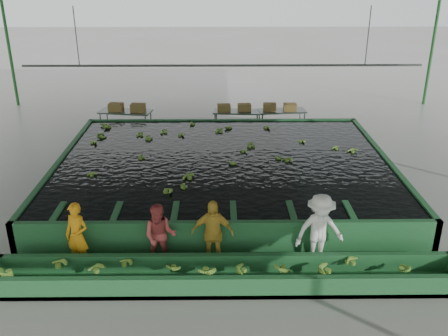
{
  "coord_description": "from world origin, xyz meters",
  "views": [
    {
      "loc": [
        -0.14,
        -12.47,
        6.47
      ],
      "look_at": [
        0.0,
        0.5,
        1.0
      ],
      "focal_mm": 40.0,
      "sensor_mm": 36.0,
      "label": 1
    }
  ],
  "objects_px": {
    "worker_a": "(77,235)",
    "packing_table_right": "(281,120)",
    "flotation_tank": "(224,172)",
    "box_stack_right": "(280,110)",
    "packing_table_left": "(126,122)",
    "worker_d": "(320,230)",
    "worker_b": "(160,236)",
    "worker_c": "(212,233)",
    "packing_table_mid": "(236,121)",
    "box_stack_mid": "(234,111)",
    "box_stack_left": "(127,111)",
    "sorting_trough": "(226,275)"
  },
  "relations": [
    {
      "from": "worker_a",
      "to": "packing_table_right",
      "type": "height_order",
      "value": "worker_a"
    },
    {
      "from": "flotation_tank",
      "to": "box_stack_right",
      "type": "xyz_separation_m",
      "value": [
        2.29,
        5.22,
        0.41
      ]
    },
    {
      "from": "flotation_tank",
      "to": "worker_a",
      "type": "relative_size",
      "value": 6.44
    },
    {
      "from": "packing_table_left",
      "to": "packing_table_right",
      "type": "distance_m",
      "value": 6.22
    },
    {
      "from": "worker_a",
      "to": "worker_d",
      "type": "height_order",
      "value": "worker_d"
    },
    {
      "from": "worker_b",
      "to": "packing_table_left",
      "type": "height_order",
      "value": "worker_b"
    },
    {
      "from": "box_stack_right",
      "to": "flotation_tank",
      "type": "bearing_deg",
      "value": -113.71
    },
    {
      "from": "worker_b",
      "to": "worker_c",
      "type": "bearing_deg",
      "value": 2.7
    },
    {
      "from": "worker_c",
      "to": "worker_d",
      "type": "relative_size",
      "value": 0.93
    },
    {
      "from": "worker_b",
      "to": "packing_table_right",
      "type": "relative_size",
      "value": 0.8
    },
    {
      "from": "flotation_tank",
      "to": "packing_table_mid",
      "type": "xyz_separation_m",
      "value": [
        0.57,
        5.23,
        -0.03
      ]
    },
    {
      "from": "flotation_tank",
      "to": "packing_table_right",
      "type": "bearing_deg",
      "value": 65.61
    },
    {
      "from": "box_stack_mid",
      "to": "box_stack_right",
      "type": "distance_m",
      "value": 1.82
    },
    {
      "from": "flotation_tank",
      "to": "worker_b",
      "type": "relative_size",
      "value": 6.61
    },
    {
      "from": "box_stack_left",
      "to": "box_stack_right",
      "type": "distance_m",
      "value": 6.03
    },
    {
      "from": "worker_c",
      "to": "box_stack_right",
      "type": "relative_size",
      "value": 1.23
    },
    {
      "from": "sorting_trough",
      "to": "box_stack_left",
      "type": "bearing_deg",
      "value": 110.4
    },
    {
      "from": "worker_a",
      "to": "worker_c",
      "type": "distance_m",
      "value": 3.01
    },
    {
      "from": "worker_a",
      "to": "packing_table_left",
      "type": "height_order",
      "value": "worker_a"
    },
    {
      "from": "sorting_trough",
      "to": "box_stack_mid",
      "type": "relative_size",
      "value": 7.53
    },
    {
      "from": "worker_d",
      "to": "box_stack_right",
      "type": "height_order",
      "value": "worker_d"
    },
    {
      "from": "packing_table_right",
      "to": "box_stack_left",
      "type": "height_order",
      "value": "box_stack_left"
    },
    {
      "from": "packing_table_mid",
      "to": "box_stack_left",
      "type": "bearing_deg",
      "value": -176.19
    },
    {
      "from": "flotation_tank",
      "to": "box_stack_mid",
      "type": "height_order",
      "value": "box_stack_mid"
    },
    {
      "from": "flotation_tank",
      "to": "worker_c",
      "type": "distance_m",
      "value": 4.33
    },
    {
      "from": "worker_b",
      "to": "packing_table_mid",
      "type": "relative_size",
      "value": 0.82
    },
    {
      "from": "packing_table_right",
      "to": "box_stack_left",
      "type": "distance_m",
      "value": 6.15
    },
    {
      "from": "box_stack_right",
      "to": "packing_table_right",
      "type": "bearing_deg",
      "value": 28.0
    },
    {
      "from": "packing_table_right",
      "to": "box_stack_right",
      "type": "relative_size",
      "value": 1.44
    },
    {
      "from": "flotation_tank",
      "to": "packing_table_left",
      "type": "bearing_deg",
      "value": 127.29
    },
    {
      "from": "flotation_tank",
      "to": "box_stack_mid",
      "type": "bearing_deg",
      "value": 84.82
    },
    {
      "from": "box_stack_right",
      "to": "packing_table_mid",
      "type": "bearing_deg",
      "value": 179.54
    },
    {
      "from": "flotation_tank",
      "to": "box_stack_left",
      "type": "height_order",
      "value": "box_stack_left"
    },
    {
      "from": "sorting_trough",
      "to": "worker_a",
      "type": "height_order",
      "value": "worker_a"
    },
    {
      "from": "worker_b",
      "to": "box_stack_right",
      "type": "relative_size",
      "value": 1.15
    },
    {
      "from": "packing_table_left",
      "to": "sorting_trough",
      "type": "bearing_deg",
      "value": -69.3
    },
    {
      "from": "worker_c",
      "to": "packing_table_mid",
      "type": "bearing_deg",
      "value": 88.05
    },
    {
      "from": "worker_a",
      "to": "worker_b",
      "type": "xyz_separation_m",
      "value": [
        1.84,
        0.0,
        -0.02
      ]
    },
    {
      "from": "box_stack_left",
      "to": "worker_b",
      "type": "bearing_deg",
      "value": -76.21
    },
    {
      "from": "box_stack_mid",
      "to": "worker_d",
      "type": "bearing_deg",
      "value": -80.28
    },
    {
      "from": "worker_b",
      "to": "packing_table_mid",
      "type": "xyz_separation_m",
      "value": [
        2.03,
        9.53,
        -0.33
      ]
    },
    {
      "from": "worker_d",
      "to": "box_stack_left",
      "type": "height_order",
      "value": "worker_d"
    },
    {
      "from": "flotation_tank",
      "to": "worker_a",
      "type": "distance_m",
      "value": 5.43
    },
    {
      "from": "flotation_tank",
      "to": "packing_table_left",
      "type": "relative_size",
      "value": 4.91
    },
    {
      "from": "flotation_tank",
      "to": "worker_a",
      "type": "bearing_deg",
      "value": -127.55
    },
    {
      "from": "sorting_trough",
      "to": "packing_table_mid",
      "type": "height_order",
      "value": "packing_table_mid"
    },
    {
      "from": "worker_d",
      "to": "box_stack_mid",
      "type": "height_order",
      "value": "worker_d"
    },
    {
      "from": "worker_c",
      "to": "box_stack_right",
      "type": "bearing_deg",
      "value": 78.02
    },
    {
      "from": "box_stack_mid",
      "to": "box_stack_left",
      "type": "bearing_deg",
      "value": -176.7
    },
    {
      "from": "worker_d",
      "to": "packing_table_right",
      "type": "distance_m",
      "value": 9.58
    }
  ]
}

